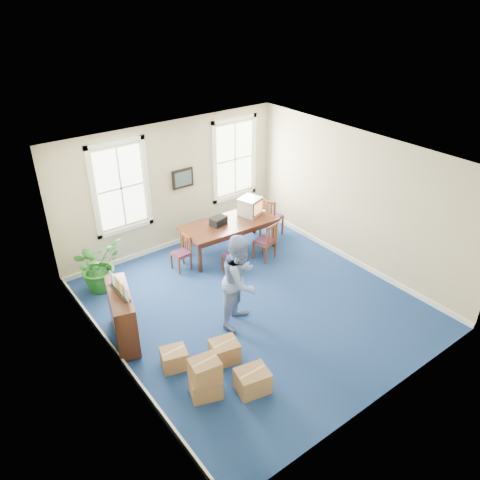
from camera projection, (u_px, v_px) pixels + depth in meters
floor at (253, 304)px, 9.92m from camera, size 6.50×6.50×0.00m
ceiling at (256, 160)px, 8.36m from camera, size 6.50×6.50×0.00m
wall_back at (171, 186)px, 11.40m from camera, size 6.50×0.00×6.50m
wall_front at (392, 323)px, 6.88m from camera, size 6.50×0.00×6.50m
wall_left at (110, 292)px, 7.57m from camera, size 0.00×6.50×6.50m
wall_right at (357, 200)px, 10.71m from camera, size 0.00×6.50×6.50m
baseboard_back at (176, 242)px, 12.14m from camera, size 6.00×0.04×0.12m
baseboard_left at (123, 362)px, 8.34m from camera, size 0.04×6.50×0.12m
baseboard_right at (348, 257)px, 11.45m from camera, size 0.04×6.50×0.12m
window_left at (121, 188)px, 10.56m from camera, size 1.40×0.12×2.20m
window_right at (234, 159)px, 12.24m from camera, size 1.40×0.12×2.20m
wall_picture at (183, 178)px, 11.45m from camera, size 0.58×0.06×0.48m
conference_table at (229, 237)px, 11.65m from camera, size 2.42×1.20×0.80m
crt_tv at (250, 206)px, 11.75m from camera, size 0.64×0.67×0.45m
game_console at (261, 211)px, 11.98m from camera, size 0.17×0.20×0.05m
equipment_bag at (219, 221)px, 11.30m from camera, size 0.44×0.34×0.20m
chair_near_left at (232, 255)px, 10.82m from camera, size 0.42×0.42×0.87m
chair_near_right at (265, 241)px, 11.30m from camera, size 0.52×0.52×0.98m
chair_end_left at (181, 253)px, 10.91m from camera, size 0.40×0.40×0.85m
chair_end_right at (272, 217)px, 12.31m from camera, size 0.62×0.62×1.10m
man at (241, 280)px, 8.98m from camera, size 1.18×1.10×1.93m
credenza at (123, 317)px, 8.71m from camera, size 0.73×1.38×1.04m
brochure_rack at (119, 287)px, 8.39m from camera, size 0.30×0.68×0.30m
potted_plant at (98, 265)px, 10.16m from camera, size 1.34×1.27×1.18m
cardboard_boxes at (212, 368)px, 7.75m from camera, size 1.64×1.64×0.77m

